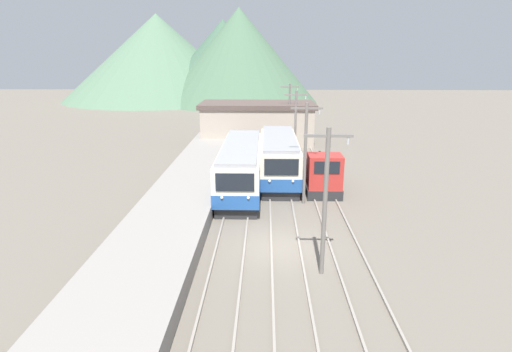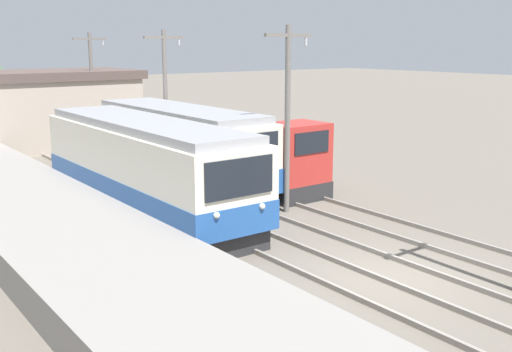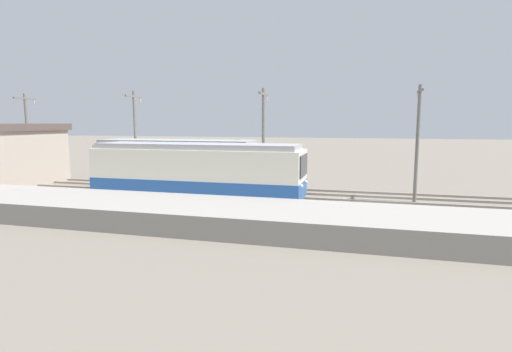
{
  "view_description": "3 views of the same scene",
  "coord_description": "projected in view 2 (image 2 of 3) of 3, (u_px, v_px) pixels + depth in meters",
  "views": [
    {
      "loc": [
        -0.87,
        -18.46,
        9.37
      ],
      "look_at": [
        -1.45,
        6.11,
        1.98
      ],
      "focal_mm": 28.0,
      "sensor_mm": 36.0,
      "label": 1
    },
    {
      "loc": [
        -11.77,
        -9.67,
        5.98
      ],
      "look_at": [
        -0.19,
        5.82,
        1.7
      ],
      "focal_mm": 42.0,
      "sensor_mm": 36.0,
      "label": 2
    },
    {
      "loc": [
        -22.36,
        0.49,
        4.52
      ],
      "look_at": [
        0.71,
        6.7,
        1.33
      ],
      "focal_mm": 28.0,
      "sensor_mm": 36.0,
      "label": 3
    }
  ],
  "objects": [
    {
      "name": "catenary_mast_mid",
      "position": [
        288.0,
        112.0,
        21.03
      ],
      "size": [
        2.0,
        0.2,
        6.62
      ],
      "color": "slate",
      "rests_on": "ground"
    },
    {
      "name": "track_right",
      "position": [
        466.0,
        249.0,
        17.59
      ],
      "size": [
        1.54,
        60.0,
        0.14
      ],
      "color": "gray",
      "rests_on": "ground"
    },
    {
      "name": "ground_plane",
      "position": [
        394.0,
        276.0,
        15.74
      ],
      "size": [
        200.0,
        200.0,
        0.0
      ],
      "primitive_type": "plane",
      "color": "#665E54"
    },
    {
      "name": "catenary_mast_distant",
      "position": [
        92.0,
        85.0,
        35.0
      ],
      "size": [
        2.0,
        0.2,
        6.62
      ],
      "color": "slate",
      "rests_on": "ground"
    },
    {
      "name": "commuter_train_center",
      "position": [
        179.0,
        152.0,
        24.59
      ],
      "size": [
        2.84,
        10.24,
        3.48
      ],
      "color": "#28282B",
      "rests_on": "ground"
    },
    {
      "name": "shunting_locomotive",
      "position": [
        270.0,
        162.0,
        24.67
      ],
      "size": [
        2.4,
        5.69,
        3.0
      ],
      "color": "#28282B",
      "rests_on": "ground"
    },
    {
      "name": "commuter_train_left",
      "position": [
        146.0,
        172.0,
        20.96
      ],
      "size": [
        2.84,
        11.55,
        3.43
      ],
      "color": "#28282B",
      "rests_on": "ground"
    },
    {
      "name": "track_left",
      "position": [
        321.0,
        298.0,
        14.2
      ],
      "size": [
        1.54,
        60.0,
        0.14
      ],
      "color": "gray",
      "rests_on": "ground"
    },
    {
      "name": "track_center",
      "position": [
        399.0,
        272.0,
        15.84
      ],
      "size": [
        1.54,
        60.0,
        0.14
      ],
      "color": "gray",
      "rests_on": "ground"
    },
    {
      "name": "station_building",
      "position": [
        26.0,
        110.0,
        34.57
      ],
      "size": [
        12.6,
        6.3,
        4.46
      ],
      "color": "#AD9E8E",
      "rests_on": "ground"
    },
    {
      "name": "platform_left",
      "position": [
        188.0,
        325.0,
        11.98
      ],
      "size": [
        4.5,
        54.0,
        0.96
      ],
      "primitive_type": "cube",
      "color": "gray",
      "rests_on": "ground"
    },
    {
      "name": "catenary_mast_far",
      "position": [
        166.0,
        95.0,
        28.01
      ],
      "size": [
        2.0,
        0.2,
        6.62
      ],
      "color": "slate",
      "rests_on": "ground"
    }
  ]
}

